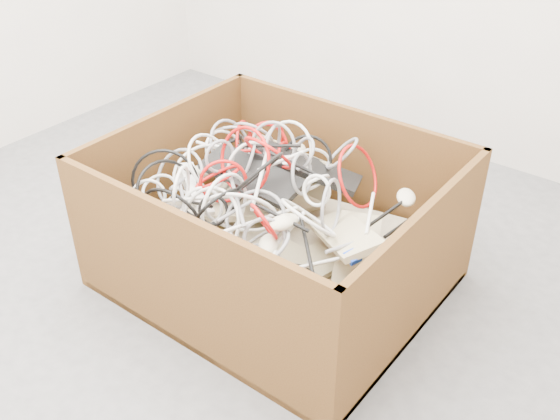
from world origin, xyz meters
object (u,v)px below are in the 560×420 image
Objects in this scene: power_strip_left at (252,168)px; vga_plug at (352,257)px; power_strip_right at (195,191)px; cardboard_box at (273,247)px.

power_strip_left is 0.60m from vga_plug.
power_strip_right reaches higher than vga_plug.
power_strip_right is 6.33× the size of vga_plug.
power_strip_left is (-0.16, 0.08, 0.24)m from cardboard_box.
cardboard_box is 0.47m from vga_plug.
power_strip_left reaches higher than power_strip_right.
power_strip_right is (-0.27, -0.11, 0.19)m from cardboard_box.
cardboard_box is 0.30m from power_strip_left.
power_strip_right is 0.67m from vga_plug.
power_strip_right is (-0.11, -0.19, -0.05)m from power_strip_left.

